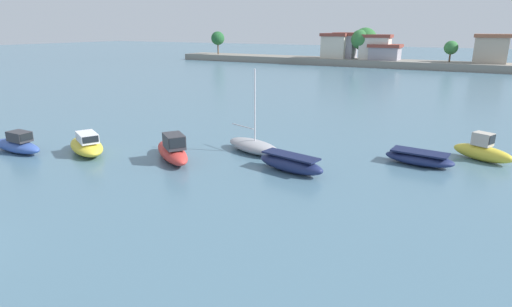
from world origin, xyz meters
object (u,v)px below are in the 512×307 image
(moored_boat_3, at_px, (173,150))
(moored_boat_6, at_px, (419,158))
(moored_boat_2, at_px, (87,145))
(moored_boat_7, at_px, (482,151))
(moored_boat_5, at_px, (290,164))
(moored_boat_4, at_px, (253,146))
(mooring_buoy_0, at_px, (20,132))
(moored_boat_1, at_px, (17,145))

(moored_boat_3, relative_size, moored_boat_6, 1.17)
(moored_boat_2, bearing_deg, moored_boat_3, 42.65)
(moored_boat_2, bearing_deg, moored_boat_7, 53.10)
(moored_boat_3, distance_m, moored_boat_7, 20.87)
(moored_boat_5, height_order, moored_boat_6, moored_boat_5)
(moored_boat_4, relative_size, moored_boat_6, 1.33)
(moored_boat_2, height_order, moored_boat_6, moored_boat_2)
(moored_boat_5, height_order, moored_boat_7, moored_boat_7)
(moored_boat_5, bearing_deg, moored_boat_2, -155.51)
(moored_boat_5, bearing_deg, moored_boat_7, 50.02)
(moored_boat_5, bearing_deg, moored_boat_3, -156.87)
(moored_boat_2, relative_size, mooring_buoy_0, 16.52)
(moored_boat_3, distance_m, moored_boat_4, 5.74)
(moored_boat_1, relative_size, moored_boat_2, 0.93)
(moored_boat_4, relative_size, moored_boat_7, 1.45)
(moored_boat_5, xyz_separation_m, moored_boat_6, (6.80, 5.32, -0.10))
(mooring_buoy_0, bearing_deg, moored_boat_6, 13.92)
(moored_boat_2, relative_size, moored_boat_7, 1.29)
(moored_boat_3, xyz_separation_m, mooring_buoy_0, (-15.92, -0.60, -0.53))
(moored_boat_5, distance_m, moored_boat_6, 8.64)
(moored_boat_7, bearing_deg, moored_boat_6, -114.80)
(moored_boat_2, xyz_separation_m, moored_boat_5, (14.34, 3.37, -0.08))
(moored_boat_5, distance_m, mooring_buoy_0, 23.97)
(moored_boat_3, relative_size, moored_boat_5, 1.09)
(moored_boat_2, height_order, moored_boat_5, moored_boat_2)
(moored_boat_1, height_order, mooring_buoy_0, moored_boat_1)
(moored_boat_5, height_order, mooring_buoy_0, moored_boat_5)
(moored_boat_7, bearing_deg, moored_boat_2, -129.54)
(moored_boat_4, bearing_deg, moored_boat_6, 33.12)
(moored_boat_6, height_order, moored_boat_7, moored_boat_7)
(moored_boat_6, relative_size, mooring_buoy_0, 14.01)
(moored_boat_2, distance_m, moored_boat_5, 14.73)
(moored_boat_1, distance_m, mooring_buoy_0, 5.99)
(moored_boat_2, height_order, moored_boat_3, moored_boat_3)
(moored_boat_1, distance_m, moored_boat_6, 27.93)
(moored_boat_2, bearing_deg, moored_boat_5, 40.99)
(moored_boat_7, bearing_deg, moored_boat_4, -133.11)
(moored_boat_2, xyz_separation_m, moored_boat_3, (6.40, 1.70, 0.08))
(moored_boat_3, distance_m, moored_boat_6, 16.32)
(moored_boat_3, relative_size, moored_boat_4, 0.89)
(moored_boat_3, height_order, moored_boat_4, moored_boat_4)
(moored_boat_1, xyz_separation_m, mooring_buoy_0, (-4.96, 3.32, -0.42))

